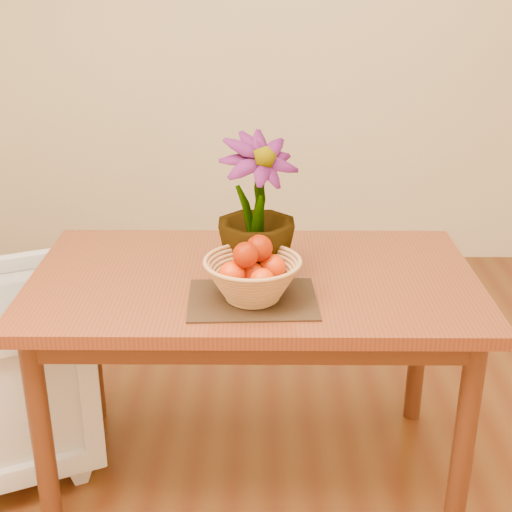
{
  "coord_description": "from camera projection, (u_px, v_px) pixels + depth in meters",
  "views": [
    {
      "loc": [
        0.02,
        -1.74,
        1.67
      ],
      "look_at": [
        0.01,
        0.15,
        0.88
      ],
      "focal_mm": 50.0,
      "sensor_mm": 36.0,
      "label": 1
    }
  ],
  "objects": [
    {
      "name": "orange_pile",
      "position": [
        253.0,
        262.0,
        2.03
      ],
      "size": [
        0.19,
        0.19,
        0.14
      ],
      "rotation": [
        0.0,
        0.0,
        -0.17
      ],
      "color": "#ED3B03",
      "rests_on": "wicker_basket"
    },
    {
      "name": "wicker_basket",
      "position": [
        253.0,
        281.0,
        2.05
      ],
      "size": [
        0.28,
        0.28,
        0.12
      ],
      "color": "tan",
      "rests_on": "placemat"
    },
    {
      "name": "placemat",
      "position": [
        253.0,
        299.0,
        2.07
      ],
      "size": [
        0.38,
        0.29,
        0.01
      ],
      "primitive_type": "cube",
      "rotation": [
        0.0,
        0.0,
        0.04
      ],
      "color": "#321F12",
      "rests_on": "table"
    },
    {
      "name": "potted_plant",
      "position": [
        256.0,
        208.0,
        2.15
      ],
      "size": [
        0.34,
        0.34,
        0.44
      ],
      "primitive_type": "imported",
      "rotation": [
        0.0,
        0.0,
        0.52
      ],
      "color": "#204F16",
      "rests_on": "table"
    },
    {
      "name": "table",
      "position": [
        254.0,
        300.0,
        2.27
      ],
      "size": [
        1.4,
        0.8,
        0.75
      ],
      "color": "maroon",
      "rests_on": "floor"
    },
    {
      "name": "wall_back",
      "position": [
        257.0,
        24.0,
        3.81
      ],
      "size": [
        4.0,
        0.02,
        2.7
      ],
      "primitive_type": "cube",
      "color": "#FFF0C2",
      "rests_on": "floor"
    }
  ]
}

